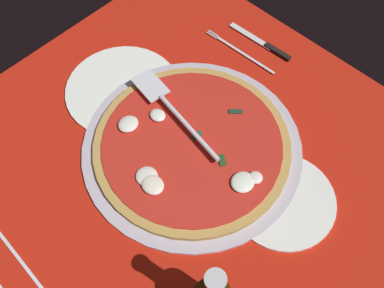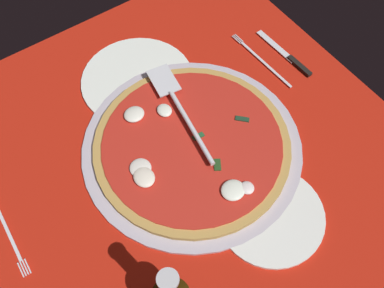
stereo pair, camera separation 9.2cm
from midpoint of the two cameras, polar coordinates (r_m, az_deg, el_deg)
ground_plane at (r=92.49cm, az=-4.45°, el=-3.44°), size 92.96×92.96×0.80cm
checker_pattern at (r=92.10cm, az=-4.47°, el=-3.31°), size 92.96×92.96×0.10cm
pizza_pan at (r=93.66cm, az=-2.81°, el=-0.71°), size 45.07×45.07×1.00cm
dinner_plate_left at (r=103.94cm, az=-11.19°, el=6.44°), size 25.26×25.26×1.00cm
dinner_plate_right at (r=89.07cm, az=8.30°, el=-7.25°), size 20.50×20.50×1.00cm
pizza at (r=92.51cm, az=-2.94°, el=-0.43°), size 40.22×40.22×2.62cm
pizza_server at (r=94.74cm, az=-5.13°, el=3.96°), size 27.31×7.24×1.00cm
place_setting_near at (r=92.38cm, az=-25.40°, el=-13.81°), size 22.54×13.08×1.40cm
place_setting_far at (r=110.50cm, az=5.22°, el=11.53°), size 20.95×13.30×1.40cm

